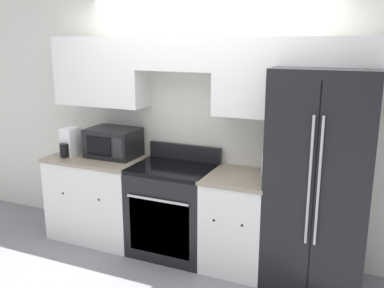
{
  "coord_description": "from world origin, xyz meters",
  "views": [
    {
      "loc": [
        1.58,
        -3.26,
        2.12
      ],
      "look_at": [
        -0.0,
        0.31,
        1.15
      ],
      "focal_mm": 40.0,
      "sensor_mm": 36.0,
      "label": 1
    }
  ],
  "objects_px": {
    "oven_range": "(173,209)",
    "microwave": "(113,142)",
    "bottle": "(266,163)",
    "refrigerator": "(320,180)"
  },
  "relations": [
    {
      "from": "microwave",
      "to": "bottle",
      "type": "height_order",
      "value": "microwave"
    },
    {
      "from": "oven_range",
      "to": "microwave",
      "type": "bearing_deg",
      "value": 173.09
    },
    {
      "from": "oven_range",
      "to": "refrigerator",
      "type": "distance_m",
      "value": 1.47
    },
    {
      "from": "oven_range",
      "to": "bottle",
      "type": "height_order",
      "value": "bottle"
    },
    {
      "from": "refrigerator",
      "to": "microwave",
      "type": "height_order",
      "value": "refrigerator"
    },
    {
      "from": "oven_range",
      "to": "microwave",
      "type": "height_order",
      "value": "microwave"
    },
    {
      "from": "refrigerator",
      "to": "bottle",
      "type": "height_order",
      "value": "refrigerator"
    },
    {
      "from": "refrigerator",
      "to": "oven_range",
      "type": "bearing_deg",
      "value": -178.5
    },
    {
      "from": "bottle",
      "to": "microwave",
      "type": "bearing_deg",
      "value": -178.46
    },
    {
      "from": "refrigerator",
      "to": "microwave",
      "type": "bearing_deg",
      "value": 178.56
    }
  ]
}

